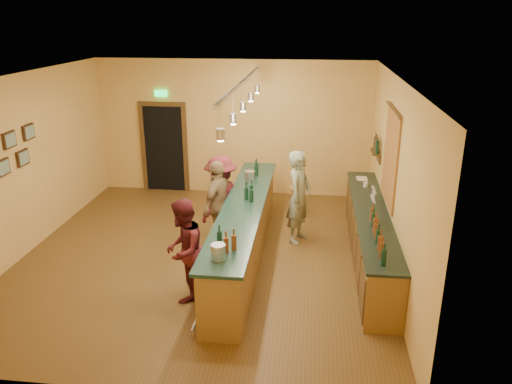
# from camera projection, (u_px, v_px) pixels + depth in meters

# --- Properties ---
(floor) EXTENTS (7.00, 7.00, 0.00)m
(floor) POSITION_uv_depth(u_px,v_px,m) (204.00, 256.00, 9.11)
(floor) COLOR brown
(floor) RESTS_ON ground
(ceiling) EXTENTS (6.50, 7.00, 0.02)m
(ceiling) POSITION_uv_depth(u_px,v_px,m) (197.00, 77.00, 8.03)
(ceiling) COLOR silver
(ceiling) RESTS_ON wall_back
(wall_back) EXTENTS (6.50, 0.02, 3.20)m
(wall_back) POSITION_uv_depth(u_px,v_px,m) (233.00, 128.00, 11.84)
(wall_back) COLOR #D8A451
(wall_back) RESTS_ON floor
(wall_front) EXTENTS (6.50, 0.02, 3.20)m
(wall_front) POSITION_uv_depth(u_px,v_px,m) (127.00, 270.00, 5.29)
(wall_front) COLOR #D8A451
(wall_front) RESTS_ON floor
(wall_left) EXTENTS (0.02, 7.00, 3.20)m
(wall_left) POSITION_uv_depth(u_px,v_px,m) (23.00, 166.00, 8.92)
(wall_left) COLOR #D8A451
(wall_left) RESTS_ON floor
(wall_right) EXTENTS (0.02, 7.00, 3.20)m
(wall_right) POSITION_uv_depth(u_px,v_px,m) (394.00, 179.00, 8.21)
(wall_right) COLOR #D8A451
(wall_right) RESTS_ON floor
(doorway) EXTENTS (1.15, 0.09, 2.48)m
(doorway) POSITION_uv_depth(u_px,v_px,m) (164.00, 146.00, 12.16)
(doorway) COLOR black
(doorway) RESTS_ON wall_back
(tapestry) EXTENTS (0.03, 1.40, 1.60)m
(tapestry) POSITION_uv_depth(u_px,v_px,m) (391.00, 158.00, 8.50)
(tapestry) COLOR maroon
(tapestry) RESTS_ON wall_right
(bottle_shelf) EXTENTS (0.17, 0.55, 0.54)m
(bottle_shelf) POSITION_uv_depth(u_px,v_px,m) (377.00, 146.00, 9.97)
(bottle_shelf) COLOR #473015
(bottle_shelf) RESTS_ON wall_right
(back_counter) EXTENTS (0.60, 4.55, 1.27)m
(back_counter) POSITION_uv_depth(u_px,v_px,m) (370.00, 235.00, 8.78)
(back_counter) COLOR brown
(back_counter) RESTS_ON floor
(tasting_bar) EXTENTS (0.74, 5.10, 1.38)m
(tasting_bar) POSITION_uv_depth(u_px,v_px,m) (244.00, 227.00, 8.82)
(tasting_bar) COLOR brown
(tasting_bar) RESTS_ON floor
(pendant_track) EXTENTS (0.11, 4.60, 0.50)m
(pendant_track) POSITION_uv_depth(u_px,v_px,m) (243.00, 92.00, 8.02)
(pendant_track) COLOR silver
(pendant_track) RESTS_ON ceiling
(bartender) EXTENTS (0.62, 0.76, 1.79)m
(bartender) POSITION_uv_depth(u_px,v_px,m) (299.00, 197.00, 9.45)
(bartender) COLOR gray
(bartender) RESTS_ON floor
(customer_a) EXTENTS (0.64, 0.80, 1.61)m
(customer_a) POSITION_uv_depth(u_px,v_px,m) (184.00, 250.00, 7.52)
(customer_a) COLOR #59191E
(customer_a) RESTS_ON floor
(customer_b) EXTENTS (0.70, 1.06, 1.67)m
(customer_b) POSITION_uv_depth(u_px,v_px,m) (219.00, 204.00, 9.27)
(customer_b) COLOR #997A51
(customer_b) RESTS_ON floor
(customer_c) EXTENTS (0.99, 1.24, 1.68)m
(customer_c) POSITION_uv_depth(u_px,v_px,m) (221.00, 199.00, 9.51)
(customer_c) COLOR #59191E
(customer_c) RESTS_ON floor
(bar_stool) EXTENTS (0.30, 0.30, 0.62)m
(bar_stool) POSITION_uv_depth(u_px,v_px,m) (296.00, 194.00, 10.83)
(bar_stool) COLOR olive
(bar_stool) RESTS_ON floor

